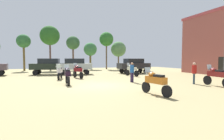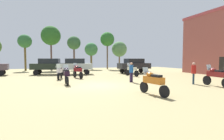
% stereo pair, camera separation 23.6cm
% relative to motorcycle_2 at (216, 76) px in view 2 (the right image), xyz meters
% --- Properties ---
extents(ground_plane, '(44.00, 52.00, 0.02)m').
position_rel_motorcycle_2_xyz_m(ground_plane, '(-7.79, 3.07, -0.75)').
color(ground_plane, '#94875A').
extents(motorcycle_2, '(0.62, 2.28, 1.51)m').
position_rel_motorcycle_2_xyz_m(motorcycle_2, '(0.00, 0.00, 0.00)').
color(motorcycle_2, black).
rests_on(motorcycle_2, ground).
extents(motorcycle_3, '(0.83, 2.11, 1.51)m').
position_rel_motorcycle_2_xyz_m(motorcycle_3, '(-2.36, 8.80, -0.01)').
color(motorcycle_3, black).
rests_on(motorcycle_3, ground).
extents(motorcycle_4, '(0.73, 2.22, 1.44)m').
position_rel_motorcycle_2_xyz_m(motorcycle_4, '(-10.23, 8.45, -0.03)').
color(motorcycle_4, black).
rests_on(motorcycle_4, ground).
extents(motorcycle_7, '(0.70, 2.16, 1.45)m').
position_rel_motorcycle_2_xyz_m(motorcycle_7, '(-5.71, -1.12, -0.03)').
color(motorcycle_7, black).
rests_on(motorcycle_7, ground).
extents(motorcycle_8, '(0.62, 2.13, 1.49)m').
position_rel_motorcycle_2_xyz_m(motorcycle_8, '(-9.84, 4.33, -0.01)').
color(motorcycle_8, black).
rests_on(motorcycle_8, ground).
extents(motorcycle_9, '(0.83, 2.21, 1.51)m').
position_rel_motorcycle_2_xyz_m(motorcycle_9, '(-8.48, 8.58, -0.00)').
color(motorcycle_9, black).
rests_on(motorcycle_9, ground).
extents(car_1, '(4.56, 2.58, 2.00)m').
position_rel_motorcycle_2_xyz_m(car_1, '(-11.30, 13.95, 0.42)').
color(car_1, black).
rests_on(car_1, ground).
extents(car_2, '(4.44, 2.17, 2.00)m').
position_rel_motorcycle_2_xyz_m(car_2, '(-8.26, 13.20, 0.42)').
color(car_2, black).
rests_on(car_2, ground).
extents(car_3, '(4.35, 1.92, 2.00)m').
position_rel_motorcycle_2_xyz_m(car_3, '(-0.41, 12.31, 0.42)').
color(car_3, black).
rests_on(car_3, ground).
extents(person_2, '(0.48, 0.48, 1.66)m').
position_rel_motorcycle_2_xyz_m(person_2, '(-0.62, 1.40, 0.22)').
color(person_2, '#223647').
rests_on(person_2, ground).
extents(person_3, '(0.41, 0.41, 1.64)m').
position_rel_motorcycle_2_xyz_m(person_3, '(-4.67, 3.93, 0.21)').
color(person_3, '#312446').
rests_on(person_3, ground).
extents(tree_1, '(2.47, 2.47, 6.19)m').
position_rel_motorcycle_2_xyz_m(tree_1, '(-7.24, 23.70, 4.14)').
color(tree_1, brown).
rests_on(tree_1, ground).
extents(tree_2, '(2.71, 2.71, 7.17)m').
position_rel_motorcycle_2_xyz_m(tree_2, '(-0.93, 23.22, 5.01)').
color(tree_2, brown).
rests_on(tree_2, ground).
extents(tree_4, '(3.37, 3.37, 7.76)m').
position_rel_motorcycle_2_xyz_m(tree_4, '(-11.25, 23.42, 5.29)').
color(tree_4, brown).
rests_on(tree_4, ground).
extents(tree_5, '(2.22, 2.22, 6.03)m').
position_rel_motorcycle_2_xyz_m(tree_5, '(-15.36, 22.92, 4.07)').
color(tree_5, brown).
rests_on(tree_5, ground).
extents(tree_7, '(2.48, 2.48, 5.05)m').
position_rel_motorcycle_2_xyz_m(tree_7, '(-4.08, 23.37, 3.01)').
color(tree_7, brown).
rests_on(tree_7, ground).
extents(tree_9, '(3.01, 3.01, 5.44)m').
position_rel_motorcycle_2_xyz_m(tree_9, '(1.62, 23.32, 3.17)').
color(tree_9, brown).
rests_on(tree_9, ground).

